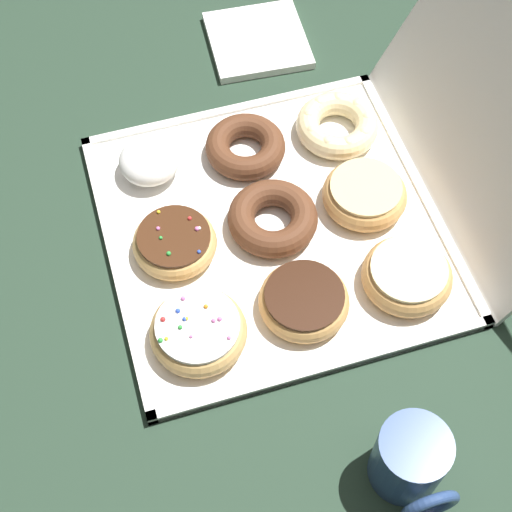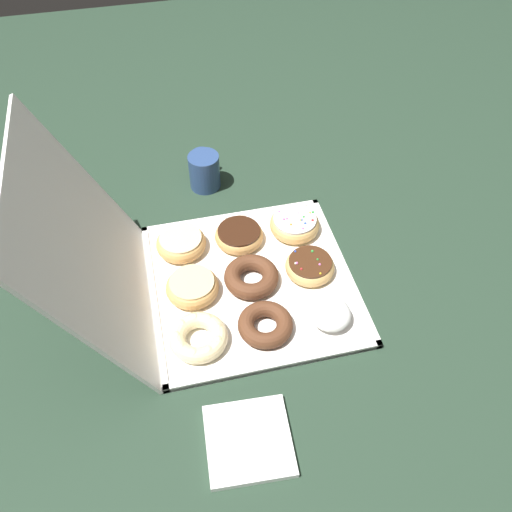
{
  "view_description": "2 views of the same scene",
  "coord_description": "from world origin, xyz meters",
  "px_view_note": "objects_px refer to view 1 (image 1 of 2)",
  "views": [
    {
      "loc": [
        0.54,
        -0.19,
        0.86
      ],
      "look_at": [
        0.06,
        -0.04,
        0.04
      ],
      "focal_mm": 54.2,
      "sensor_mm": 36.0,
      "label": 1
    },
    {
      "loc": [
        -0.73,
        0.16,
        0.93
      ],
      "look_at": [
        0.05,
        -0.02,
        0.04
      ],
      "focal_mm": 37.84,
      "sensor_mm": 36.0,
      "label": 2
    }
  ],
  "objects_px": {
    "donut_box": "(272,228)",
    "sprinkle_donut_1": "(175,245)",
    "chocolate_cake_ring_donut_4": "(269,218)",
    "napkin_stack": "(258,40)",
    "chocolate_frosted_donut_5": "(300,302)",
    "coffee_mug": "(411,461)",
    "chocolate_cake_ring_donut_3": "(243,147)",
    "cruller_donut_6": "(337,125)",
    "glazed_ring_donut_7": "(365,195)",
    "sprinkle_donut_2": "(198,331)",
    "powdered_filled_donut_0": "(149,160)",
    "glazed_ring_donut_8": "(407,275)"
  },
  "relations": [
    {
      "from": "cruller_donut_6",
      "to": "glazed_ring_donut_7",
      "type": "bearing_deg",
      "value": -3.21
    },
    {
      "from": "napkin_stack",
      "to": "chocolate_cake_ring_donut_4",
      "type": "bearing_deg",
      "value": -14.46
    },
    {
      "from": "donut_box",
      "to": "powdered_filled_donut_0",
      "type": "xyz_separation_m",
      "value": [
        -0.14,
        -0.13,
        0.03
      ]
    },
    {
      "from": "powdered_filled_donut_0",
      "to": "glazed_ring_donut_7",
      "type": "xyz_separation_m",
      "value": [
        0.14,
        0.26,
        -0.0
      ]
    },
    {
      "from": "sprinkle_donut_2",
      "to": "glazed_ring_donut_7",
      "type": "relative_size",
      "value": 1.03
    },
    {
      "from": "powdered_filled_donut_0",
      "to": "napkin_stack",
      "type": "bearing_deg",
      "value": 133.69
    },
    {
      "from": "donut_box",
      "to": "sprinkle_donut_1",
      "type": "bearing_deg",
      "value": -88.26
    },
    {
      "from": "chocolate_frosted_donut_5",
      "to": "glazed_ring_donut_8",
      "type": "xyz_separation_m",
      "value": [
        0.0,
        0.14,
        0.0
      ]
    },
    {
      "from": "powdered_filled_donut_0",
      "to": "glazed_ring_donut_8",
      "type": "relative_size",
      "value": 0.73
    },
    {
      "from": "glazed_ring_donut_7",
      "to": "sprinkle_donut_2",
      "type": "bearing_deg",
      "value": -63.66
    },
    {
      "from": "glazed_ring_donut_8",
      "to": "coffee_mug",
      "type": "distance_m",
      "value": 0.24
    },
    {
      "from": "donut_box",
      "to": "chocolate_cake_ring_donut_3",
      "type": "bearing_deg",
      "value": -178.52
    },
    {
      "from": "donut_box",
      "to": "sprinkle_donut_1",
      "type": "xyz_separation_m",
      "value": [
        0.0,
        -0.13,
        0.02
      ]
    },
    {
      "from": "donut_box",
      "to": "powdered_filled_donut_0",
      "type": "relative_size",
      "value": 5.23
    },
    {
      "from": "cruller_donut_6",
      "to": "powdered_filled_donut_0",
      "type": "bearing_deg",
      "value": -92.13
    },
    {
      "from": "chocolate_cake_ring_donut_4",
      "to": "chocolate_frosted_donut_5",
      "type": "relative_size",
      "value": 1.06
    },
    {
      "from": "sprinkle_donut_2",
      "to": "chocolate_cake_ring_donut_4",
      "type": "bearing_deg",
      "value": 135.96
    },
    {
      "from": "chocolate_cake_ring_donut_4",
      "to": "glazed_ring_donut_7",
      "type": "xyz_separation_m",
      "value": [
        0.0,
        0.13,
        0.0
      ]
    },
    {
      "from": "glazed_ring_donut_7",
      "to": "glazed_ring_donut_8",
      "type": "relative_size",
      "value": 0.99
    },
    {
      "from": "powdered_filled_donut_0",
      "to": "coffee_mug",
      "type": "distance_m",
      "value": 0.52
    },
    {
      "from": "chocolate_cake_ring_donut_4",
      "to": "cruller_donut_6",
      "type": "height_order",
      "value": "same"
    },
    {
      "from": "chocolate_cake_ring_donut_3",
      "to": "chocolate_frosted_donut_5",
      "type": "xyz_separation_m",
      "value": [
        0.26,
        -0.0,
        0.0
      ]
    },
    {
      "from": "chocolate_cake_ring_donut_3",
      "to": "coffee_mug",
      "type": "xyz_separation_m",
      "value": [
        0.48,
        0.05,
        0.02
      ]
    },
    {
      "from": "cruller_donut_6",
      "to": "sprinkle_donut_2",
      "type": "bearing_deg",
      "value": -46.28
    },
    {
      "from": "chocolate_cake_ring_donut_3",
      "to": "sprinkle_donut_1",
      "type": "bearing_deg",
      "value": -44.5
    },
    {
      "from": "sprinkle_donut_1",
      "to": "napkin_stack",
      "type": "height_order",
      "value": "sprinkle_donut_1"
    },
    {
      "from": "chocolate_cake_ring_donut_4",
      "to": "napkin_stack",
      "type": "height_order",
      "value": "chocolate_cake_ring_donut_4"
    },
    {
      "from": "glazed_ring_donut_7",
      "to": "chocolate_cake_ring_donut_3",
      "type": "bearing_deg",
      "value": -134.34
    },
    {
      "from": "sprinkle_donut_2",
      "to": "glazed_ring_donut_8",
      "type": "relative_size",
      "value": 1.03
    },
    {
      "from": "donut_box",
      "to": "cruller_donut_6",
      "type": "relative_size",
      "value": 3.71
    },
    {
      "from": "sprinkle_donut_1",
      "to": "chocolate_cake_ring_donut_3",
      "type": "height_order",
      "value": "sprinkle_donut_1"
    },
    {
      "from": "sprinkle_donut_1",
      "to": "chocolate_cake_ring_donut_3",
      "type": "relative_size",
      "value": 0.97
    },
    {
      "from": "sprinkle_donut_1",
      "to": "chocolate_cake_ring_donut_4",
      "type": "distance_m",
      "value": 0.13
    },
    {
      "from": "powdered_filled_donut_0",
      "to": "chocolate_cake_ring_donut_3",
      "type": "xyz_separation_m",
      "value": [
        0.01,
        0.13,
        -0.01
      ]
    },
    {
      "from": "cruller_donut_6",
      "to": "napkin_stack",
      "type": "bearing_deg",
      "value": -166.56
    },
    {
      "from": "sprinkle_donut_2",
      "to": "chocolate_frosted_donut_5",
      "type": "bearing_deg",
      "value": 91.81
    },
    {
      "from": "donut_box",
      "to": "glazed_ring_donut_7",
      "type": "relative_size",
      "value": 3.83
    },
    {
      "from": "cruller_donut_6",
      "to": "glazed_ring_donut_7",
      "type": "height_order",
      "value": "glazed_ring_donut_7"
    },
    {
      "from": "cruller_donut_6",
      "to": "chocolate_cake_ring_donut_4",
      "type": "bearing_deg",
      "value": -48.51
    },
    {
      "from": "napkin_stack",
      "to": "cruller_donut_6",
      "type": "bearing_deg",
      "value": 13.44
    },
    {
      "from": "chocolate_cake_ring_donut_3",
      "to": "chocolate_cake_ring_donut_4",
      "type": "xyz_separation_m",
      "value": [
        0.12,
        -0.0,
        0.0
      ]
    },
    {
      "from": "chocolate_frosted_donut_5",
      "to": "coffee_mug",
      "type": "bearing_deg",
      "value": 11.73
    },
    {
      "from": "chocolate_cake_ring_donut_3",
      "to": "napkin_stack",
      "type": "distance_m",
      "value": 0.24
    },
    {
      "from": "cruller_donut_6",
      "to": "chocolate_frosted_donut_5",
      "type": "bearing_deg",
      "value": -28.9
    },
    {
      "from": "sprinkle_donut_2",
      "to": "chocolate_cake_ring_donut_3",
      "type": "distance_m",
      "value": 0.29
    },
    {
      "from": "donut_box",
      "to": "glazed_ring_donut_7",
      "type": "bearing_deg",
      "value": 89.18
    },
    {
      "from": "powdered_filled_donut_0",
      "to": "sprinkle_donut_1",
      "type": "bearing_deg",
      "value": 0.92
    },
    {
      "from": "glazed_ring_donut_7",
      "to": "chocolate_frosted_donut_5",
      "type": "bearing_deg",
      "value": -46.58
    },
    {
      "from": "chocolate_frosted_donut_5",
      "to": "donut_box",
      "type": "bearing_deg",
      "value": 177.84
    },
    {
      "from": "glazed_ring_donut_8",
      "to": "sprinkle_donut_1",
      "type": "bearing_deg",
      "value": -115.75
    }
  ]
}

